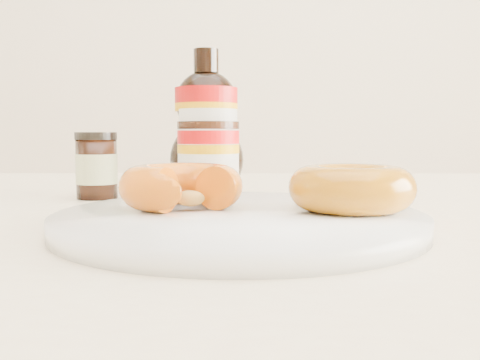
{
  "coord_description": "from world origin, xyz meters",
  "views": [
    {
      "loc": [
        0.07,
        -0.46,
        0.83
      ],
      "look_at": [
        0.06,
        0.0,
        0.79
      ],
      "focal_mm": 40.0,
      "sensor_mm": 36.0,
      "label": 1
    }
  ],
  "objects_px": {
    "plate": "(239,220)",
    "dining_table": "(182,282)",
    "donut_bitten": "(181,186)",
    "nutella_jar": "(208,150)",
    "syrup_bottle": "(206,123)",
    "dark_jar": "(97,166)",
    "donut_whole": "(351,188)"
  },
  "relations": [
    {
      "from": "plate",
      "to": "dining_table",
      "type": "bearing_deg",
      "value": 113.22
    },
    {
      "from": "donut_bitten",
      "to": "nutella_jar",
      "type": "distance_m",
      "value": 0.2
    },
    {
      "from": "syrup_bottle",
      "to": "dark_jar",
      "type": "distance_m",
      "value": 0.14
    },
    {
      "from": "plate",
      "to": "donut_whole",
      "type": "height_order",
      "value": "donut_whole"
    },
    {
      "from": "nutella_jar",
      "to": "syrup_bottle",
      "type": "relative_size",
      "value": 0.59
    },
    {
      "from": "donut_bitten",
      "to": "dark_jar",
      "type": "distance_m",
      "value": 0.22
    },
    {
      "from": "plate",
      "to": "syrup_bottle",
      "type": "relative_size",
      "value": 1.62
    },
    {
      "from": "nutella_jar",
      "to": "dining_table",
      "type": "bearing_deg",
      "value": -106.91
    },
    {
      "from": "donut_bitten",
      "to": "syrup_bottle",
      "type": "height_order",
      "value": "syrup_bottle"
    },
    {
      "from": "dining_table",
      "to": "donut_bitten",
      "type": "xyz_separation_m",
      "value": [
        0.01,
        -0.12,
        0.12
      ]
    },
    {
      "from": "plate",
      "to": "donut_whole",
      "type": "distance_m",
      "value": 0.09
    },
    {
      "from": "dark_jar",
      "to": "dining_table",
      "type": "bearing_deg",
      "value": -27.77
    },
    {
      "from": "dining_table",
      "to": "nutella_jar",
      "type": "distance_m",
      "value": 0.16
    },
    {
      "from": "donut_whole",
      "to": "syrup_bottle",
      "type": "height_order",
      "value": "syrup_bottle"
    },
    {
      "from": "donut_whole",
      "to": "syrup_bottle",
      "type": "relative_size",
      "value": 0.57
    },
    {
      "from": "plate",
      "to": "dark_jar",
      "type": "xyz_separation_m",
      "value": [
        -0.17,
        0.2,
        0.03
      ]
    },
    {
      "from": "syrup_bottle",
      "to": "dark_jar",
      "type": "xyz_separation_m",
      "value": [
        -0.12,
        -0.04,
        -0.05
      ]
    },
    {
      "from": "dining_table",
      "to": "syrup_bottle",
      "type": "relative_size",
      "value": 7.89
    },
    {
      "from": "nutella_jar",
      "to": "syrup_bottle",
      "type": "xyz_separation_m",
      "value": [
        -0.0,
        0.02,
        0.03
      ]
    },
    {
      "from": "dining_table",
      "to": "dark_jar",
      "type": "xyz_separation_m",
      "value": [
        -0.11,
        0.06,
        0.12
      ]
    },
    {
      "from": "donut_bitten",
      "to": "donut_whole",
      "type": "xyz_separation_m",
      "value": [
        0.14,
        -0.01,
        0.0
      ]
    },
    {
      "from": "dark_jar",
      "to": "syrup_bottle",
      "type": "bearing_deg",
      "value": 19.5
    },
    {
      "from": "plate",
      "to": "nutella_jar",
      "type": "xyz_separation_m",
      "value": [
        -0.04,
        0.22,
        0.05
      ]
    },
    {
      "from": "donut_bitten",
      "to": "donut_whole",
      "type": "height_order",
      "value": "same"
    },
    {
      "from": "donut_whole",
      "to": "dark_jar",
      "type": "bearing_deg",
      "value": 143.49
    },
    {
      "from": "donut_whole",
      "to": "syrup_bottle",
      "type": "xyz_separation_m",
      "value": [
        -0.13,
        0.23,
        0.06
      ]
    },
    {
      "from": "dark_jar",
      "to": "plate",
      "type": "bearing_deg",
      "value": -50.26
    },
    {
      "from": "plate",
      "to": "dark_jar",
      "type": "bearing_deg",
      "value": 129.74
    },
    {
      "from": "plate",
      "to": "syrup_bottle",
      "type": "xyz_separation_m",
      "value": [
        -0.04,
        0.25,
        0.08
      ]
    },
    {
      "from": "donut_bitten",
      "to": "donut_whole",
      "type": "distance_m",
      "value": 0.14
    },
    {
      "from": "dining_table",
      "to": "donut_bitten",
      "type": "bearing_deg",
      "value": -83.06
    },
    {
      "from": "syrup_bottle",
      "to": "plate",
      "type": "bearing_deg",
      "value": -79.92
    }
  ]
}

